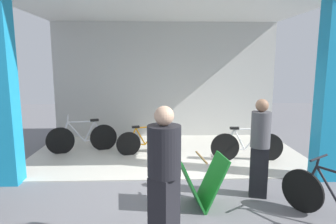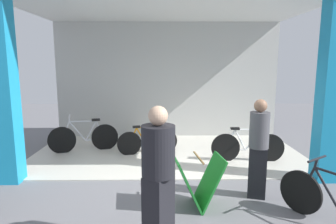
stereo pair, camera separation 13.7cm
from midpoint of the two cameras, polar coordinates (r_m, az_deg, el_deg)
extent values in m
plane|color=slate|center=(5.60, -0.41, -13.15)|extent=(20.71, 20.71, 0.00)
cube|color=beige|center=(7.19, -0.79, -7.87)|extent=(6.36, 3.38, 0.02)
cube|color=#B7B7B2|center=(8.56, -1.06, 6.32)|extent=(6.36, 0.12, 3.36)
cube|color=#198CBF|center=(5.89, -30.37, 3.54)|extent=(0.49, 0.36, 3.36)
cube|color=#198CBF|center=(6.03, 28.75, 3.78)|extent=(0.49, 0.36, 3.36)
cube|color=silver|center=(6.95, -0.86, 19.20)|extent=(6.36, 3.38, 0.06)
cylinder|color=black|center=(6.64, 10.42, -6.77)|extent=(0.63, 0.07, 0.63)
cylinder|color=black|center=(6.87, 18.44, -6.55)|extent=(0.63, 0.07, 0.63)
cylinder|color=white|center=(6.69, 12.35, -6.92)|extent=(0.42, 0.05, 0.08)
cylinder|color=white|center=(6.65, 13.15, -5.22)|extent=(0.27, 0.05, 0.47)
cylinder|color=white|center=(6.72, 15.66, -5.10)|extent=(0.39, 0.05, 0.49)
cylinder|color=white|center=(6.64, 14.73, -3.23)|extent=(0.60, 0.06, 0.05)
cylinder|color=white|center=(6.60, 11.38, -5.06)|extent=(0.21, 0.04, 0.42)
cylinder|color=white|center=(6.79, 17.76, -4.86)|extent=(0.19, 0.04, 0.43)
cylinder|color=white|center=(6.70, 17.17, -2.61)|extent=(0.05, 0.04, 0.13)
cylinder|color=white|center=(6.69, 17.11, -2.08)|extent=(0.05, 0.44, 0.03)
cube|color=black|center=(6.57, 12.20, -3.08)|extent=(0.19, 0.10, 0.05)
cylinder|color=black|center=(6.96, -8.24, -6.18)|extent=(0.56, 0.18, 0.57)
cylinder|color=black|center=(7.14, -1.17, -5.69)|extent=(0.56, 0.18, 0.57)
cylinder|color=orange|center=(7.00, -6.54, -6.24)|extent=(0.38, 0.13, 0.07)
cylinder|color=orange|center=(6.97, -5.92, -4.72)|extent=(0.25, 0.09, 0.43)
cylinder|color=orange|center=(7.02, -3.72, -4.52)|extent=(0.35, 0.12, 0.45)
cylinder|color=orange|center=(6.95, -4.63, -2.92)|extent=(0.54, 0.17, 0.05)
cylinder|color=orange|center=(6.93, -7.48, -4.65)|extent=(0.19, 0.08, 0.38)
cylinder|color=orange|center=(7.06, -1.87, -4.23)|extent=(0.17, 0.07, 0.40)
cylinder|color=orange|center=(6.99, -2.51, -2.28)|extent=(0.05, 0.04, 0.12)
cylinder|color=orange|center=(6.98, -2.58, -1.83)|extent=(0.13, 0.39, 0.03)
cube|color=black|center=(6.89, -6.86, -2.90)|extent=(0.19, 0.13, 0.04)
cylinder|color=black|center=(7.49, -12.92, -4.87)|extent=(0.64, 0.22, 0.65)
cylinder|color=black|center=(7.48, -20.68, -5.28)|extent=(0.64, 0.22, 0.65)
cylinder|color=silver|center=(7.48, -14.73, -5.15)|extent=(0.43, 0.16, 0.08)
cylinder|color=silver|center=(7.43, -15.50, -3.61)|extent=(0.28, 0.11, 0.49)
cylinder|color=silver|center=(7.42, -17.93, -3.67)|extent=(0.40, 0.15, 0.51)
cylinder|color=silver|center=(7.37, -17.04, -1.83)|extent=(0.61, 0.21, 0.05)
cylinder|color=silver|center=(7.43, -13.83, -3.33)|extent=(0.22, 0.09, 0.44)
cylinder|color=silver|center=(7.42, -20.00, -3.59)|extent=(0.20, 0.09, 0.45)
cylinder|color=silver|center=(7.36, -19.42, -1.39)|extent=(0.06, 0.05, 0.14)
cylinder|color=silver|center=(7.35, -19.37, -0.88)|extent=(0.16, 0.45, 0.03)
cube|color=black|center=(7.38, -14.61, -1.53)|extent=(0.22, 0.15, 0.05)
cylinder|color=black|center=(4.82, 23.85, -13.83)|extent=(0.39, 0.55, 0.63)
cylinder|color=black|center=(4.60, 27.96, -12.71)|extent=(0.25, 0.34, 0.50)
cylinder|color=black|center=(4.69, 25.09, -11.72)|extent=(0.14, 0.18, 0.44)
cylinder|color=black|center=(4.57, 26.32, -8.71)|extent=(0.06, 0.06, 0.13)
cylinder|color=black|center=(4.55, 26.49, -7.97)|extent=(0.38, 0.28, 0.03)
cube|color=#197226|center=(4.52, 3.32, -13.57)|extent=(0.45, 0.60, 0.79)
cube|color=#197226|center=(4.61, 7.66, -13.18)|extent=(0.45, 0.60, 0.79)
cylinder|color=olive|center=(4.43, 5.59, -8.76)|extent=(0.11, 0.56, 0.03)
cube|color=black|center=(5.07, 16.43, -11.03)|extent=(0.33, 0.31, 0.83)
cylinder|color=#4C4C51|center=(4.87, 16.82, -3.29)|extent=(0.38, 0.38, 0.58)
sphere|color=#8C664C|center=(4.81, 17.04, 1.24)|extent=(0.20, 0.20, 0.20)
cube|color=black|center=(3.56, -1.88, -19.05)|extent=(0.38, 0.41, 0.92)
cylinder|color=black|center=(3.27, -1.95, -7.54)|extent=(0.52, 0.52, 0.57)
sphere|color=#D8AD8C|center=(3.18, -1.99, -0.74)|extent=(0.22, 0.22, 0.22)
camera|label=1|loc=(0.07, -90.64, -0.11)|focal=31.38mm
camera|label=2|loc=(0.07, 89.36, 0.11)|focal=31.38mm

